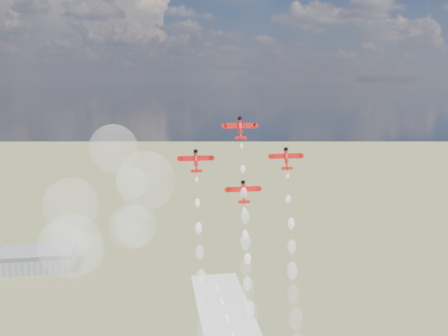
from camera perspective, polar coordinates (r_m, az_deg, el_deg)
name	(u,v)px	position (r m, az deg, el deg)	size (l,w,h in m)	color
hangar	(36,259)	(359.24, -21.64, -10.14)	(50.00, 28.00, 13.00)	gray
plane_lead	(240,128)	(158.98, 1.97, 4.88)	(10.72, 4.41, 7.45)	#BE0F09
plane_left	(196,160)	(155.09, -3.38, 0.92)	(10.72, 4.41, 7.45)	#BE0F09
plane_right	(286,158)	(160.79, 7.52, 1.19)	(10.72, 4.41, 7.45)	#BE0F09
plane_slot	(243,191)	(156.18, 2.36, -2.82)	(10.72, 4.41, 7.45)	#BE0F09
smoke_trail_lead	(248,280)	(156.91, 2.89, -13.25)	(5.48, 19.34, 54.97)	white
smoke_trail_left	(202,319)	(156.72, -2.67, -17.65)	(5.19, 19.30, 55.94)	white
smoke_trail_right	(295,310)	(162.30, 8.56, -16.56)	(5.10, 19.11, 55.78)	white
drifted_smoke_cloud	(105,210)	(176.65, -14.18, -4.93)	(47.56, 41.35, 50.76)	white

